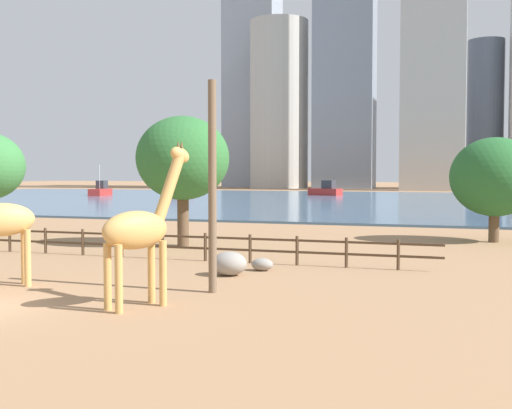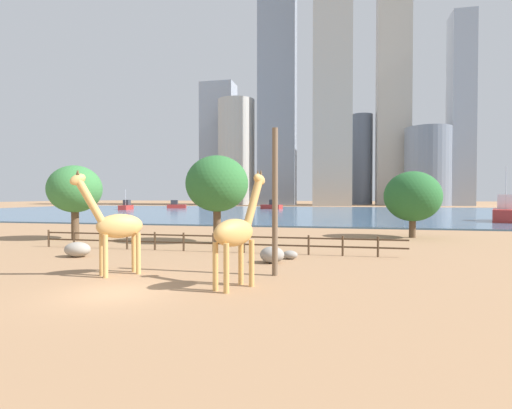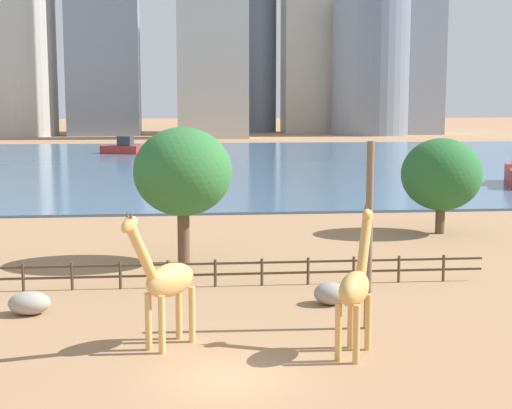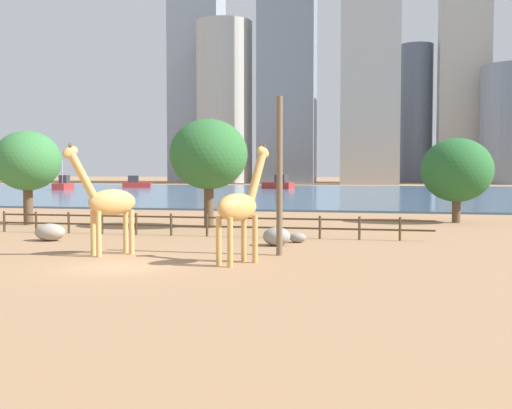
{
  "view_description": "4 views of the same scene",
  "coord_description": "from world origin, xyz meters",
  "px_view_note": "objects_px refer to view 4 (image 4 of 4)",
  "views": [
    {
      "loc": [
        14.02,
        -15.27,
        4.07
      ],
      "look_at": [
        1.07,
        23.29,
        2.08
      ],
      "focal_mm": 45.0,
      "sensor_mm": 36.0,
      "label": 1
    },
    {
      "loc": [
        8.9,
        -14.37,
        3.91
      ],
      "look_at": [
        3.08,
        12.63,
        3.3
      ],
      "focal_mm": 28.0,
      "sensor_mm": 36.0,
      "label": 2
    },
    {
      "loc": [
        -1.36,
        -23.85,
        8.9
      ],
      "look_at": [
        3.51,
        26.62,
        1.81
      ],
      "focal_mm": 55.0,
      "sensor_mm": 36.0,
      "label": 3
    },
    {
      "loc": [
        10.68,
        -23.81,
        3.94
      ],
      "look_at": [
        3.79,
        8.75,
        2.08
      ],
      "focal_mm": 45.0,
      "sensor_mm": 36.0,
      "label": 4
    }
  ],
  "objects_px": {
    "giraffe_tall": "(240,207)",
    "boulder_near_fence": "(50,232)",
    "boat_sailboat": "(136,184)",
    "tree_left_large": "(27,161)",
    "boulder_by_pole": "(277,236)",
    "boat_tug": "(63,185)",
    "tree_center_broad": "(209,155)",
    "boat_ferry": "(279,184)",
    "tree_right_tall": "(457,170)",
    "giraffe_companion": "(108,202)",
    "boulder_small": "(298,238)",
    "utility_pole": "(279,176)"
  },
  "relations": [
    {
      "from": "boat_sailboat",
      "to": "boat_tug",
      "type": "xyz_separation_m",
      "value": [
        -8.23,
        -13.69,
        0.07
      ]
    },
    {
      "from": "tree_center_broad",
      "to": "tree_right_tall",
      "type": "distance_m",
      "value": 18.25
    },
    {
      "from": "giraffe_tall",
      "to": "boulder_by_pole",
      "type": "distance_m",
      "value": 6.76
    },
    {
      "from": "tree_left_large",
      "to": "boat_tug",
      "type": "distance_m",
      "value": 72.61
    },
    {
      "from": "boulder_near_fence",
      "to": "tree_right_tall",
      "type": "distance_m",
      "value": 28.67
    },
    {
      "from": "boat_sailboat",
      "to": "tree_left_large",
      "type": "bearing_deg",
      "value": -87.72
    },
    {
      "from": "boulder_near_fence",
      "to": "boat_sailboat",
      "type": "distance_m",
      "value": 92.69
    },
    {
      "from": "giraffe_tall",
      "to": "boulder_by_pole",
      "type": "relative_size",
      "value": 3.59
    },
    {
      "from": "giraffe_tall",
      "to": "boulder_near_fence",
      "type": "height_order",
      "value": "giraffe_tall"
    },
    {
      "from": "boulder_by_pole",
      "to": "tree_center_broad",
      "type": "height_order",
      "value": "tree_center_broad"
    },
    {
      "from": "giraffe_tall",
      "to": "boulder_small",
      "type": "bearing_deg",
      "value": 19.16
    },
    {
      "from": "boat_tug",
      "to": "tree_right_tall",
      "type": "bearing_deg",
      "value": 37.27
    },
    {
      "from": "utility_pole",
      "to": "boat_tug",
      "type": "bearing_deg",
      "value": 124.47
    },
    {
      "from": "giraffe_tall",
      "to": "utility_pole",
      "type": "xyz_separation_m",
      "value": [
        1.15,
        2.91,
        1.22
      ]
    },
    {
      "from": "tree_center_broad",
      "to": "tree_right_tall",
      "type": "xyz_separation_m",
      "value": [
        16.59,
        7.53,
        -1.04
      ]
    },
    {
      "from": "boulder_small",
      "to": "tree_left_large",
      "type": "height_order",
      "value": "tree_left_large"
    },
    {
      "from": "giraffe_companion",
      "to": "boulder_small",
      "type": "relative_size",
      "value": 5.52
    },
    {
      "from": "giraffe_companion",
      "to": "boulder_small",
      "type": "xyz_separation_m",
      "value": [
        7.73,
        6.76,
        -2.16
      ]
    },
    {
      "from": "boulder_small",
      "to": "boat_tug",
      "type": "relative_size",
      "value": 0.15
    },
    {
      "from": "utility_pole",
      "to": "boulder_near_fence",
      "type": "relative_size",
      "value": 4.21
    },
    {
      "from": "boulder_by_pole",
      "to": "tree_center_broad",
      "type": "relative_size",
      "value": 0.2
    },
    {
      "from": "utility_pole",
      "to": "boat_ferry",
      "type": "bearing_deg",
      "value": 99.94
    },
    {
      "from": "utility_pole",
      "to": "boulder_near_fence",
      "type": "bearing_deg",
      "value": 166.44
    },
    {
      "from": "boulder_small",
      "to": "tree_right_tall",
      "type": "distance_m",
      "value": 18.04
    },
    {
      "from": "giraffe_tall",
      "to": "boat_sailboat",
      "type": "distance_m",
      "value": 102.98
    },
    {
      "from": "giraffe_companion",
      "to": "utility_pole",
      "type": "relative_size",
      "value": 0.71
    },
    {
      "from": "utility_pole",
      "to": "tree_right_tall",
      "type": "distance_m",
      "value": 22.26
    },
    {
      "from": "giraffe_companion",
      "to": "tree_center_broad",
      "type": "bearing_deg",
      "value": -141.02
    },
    {
      "from": "boulder_by_pole",
      "to": "boat_ferry",
      "type": "bearing_deg",
      "value": 99.85
    },
    {
      "from": "boulder_near_fence",
      "to": "tree_left_large",
      "type": "distance_m",
      "value": 11.8
    },
    {
      "from": "boulder_near_fence",
      "to": "boat_ferry",
      "type": "relative_size",
      "value": 0.27
    },
    {
      "from": "tree_left_large",
      "to": "giraffe_companion",
      "type": "bearing_deg",
      "value": -47.74
    },
    {
      "from": "giraffe_tall",
      "to": "boulder_by_pole",
      "type": "xyz_separation_m",
      "value": [
        0.39,
        6.48,
        -1.9
      ]
    },
    {
      "from": "boulder_near_fence",
      "to": "tree_left_large",
      "type": "relative_size",
      "value": 0.26
    },
    {
      "from": "utility_pole",
      "to": "boat_tug",
      "type": "xyz_separation_m",
      "value": [
        -52.72,
        76.8,
        -2.51
      ]
    },
    {
      "from": "tree_right_tall",
      "to": "utility_pole",
      "type": "bearing_deg",
      "value": -115.63
    },
    {
      "from": "boulder_by_pole",
      "to": "boulder_near_fence",
      "type": "bearing_deg",
      "value": -178.36
    },
    {
      "from": "tree_center_broad",
      "to": "boat_tug",
      "type": "bearing_deg",
      "value": 125.45
    },
    {
      "from": "boulder_by_pole",
      "to": "boat_ferry",
      "type": "relative_size",
      "value": 0.22
    },
    {
      "from": "tree_center_broad",
      "to": "boat_ferry",
      "type": "relative_size",
      "value": 1.14
    },
    {
      "from": "boulder_by_pole",
      "to": "boulder_small",
      "type": "height_order",
      "value": "boulder_by_pole"
    },
    {
      "from": "utility_pole",
      "to": "boat_ferry",
      "type": "height_order",
      "value": "utility_pole"
    },
    {
      "from": "tree_center_broad",
      "to": "boat_ferry",
      "type": "height_order",
      "value": "tree_center_broad"
    },
    {
      "from": "giraffe_tall",
      "to": "boat_tug",
      "type": "distance_m",
      "value": 94.95
    },
    {
      "from": "tree_left_large",
      "to": "tree_right_tall",
      "type": "height_order",
      "value": "tree_left_large"
    },
    {
      "from": "giraffe_companion",
      "to": "boulder_by_pole",
      "type": "height_order",
      "value": "giraffe_companion"
    },
    {
      "from": "boat_tug",
      "to": "boat_sailboat",
      "type": "bearing_deg",
      "value": 138.57
    },
    {
      "from": "giraffe_tall",
      "to": "tree_center_broad",
      "type": "relative_size",
      "value": 0.7
    },
    {
      "from": "tree_right_tall",
      "to": "boat_ferry",
      "type": "xyz_separation_m",
      "value": [
        -25.44,
        70.15,
        -2.75
      ]
    },
    {
      "from": "utility_pole",
      "to": "tree_right_tall",
      "type": "height_order",
      "value": "utility_pole"
    }
  ]
}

